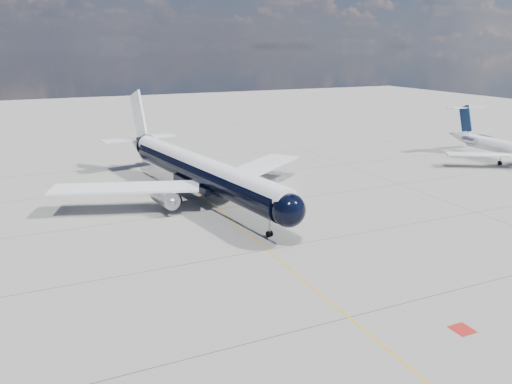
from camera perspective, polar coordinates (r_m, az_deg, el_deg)
ground at (r=70.36m, az=-5.76°, el=-0.80°), size 320.00×320.00×0.00m
taxiway_centerline at (r=65.85m, az=-4.36°, el=-1.97°), size 0.16×160.00×0.01m
red_marking at (r=42.12m, az=22.50°, el=-14.32°), size 1.60×1.60×0.01m
main_airliner at (r=69.35m, az=-6.74°, el=2.57°), size 38.62×47.47×13.76m
regional_jet at (r=101.68m, az=26.59°, el=4.63°), size 24.83×28.50×9.66m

